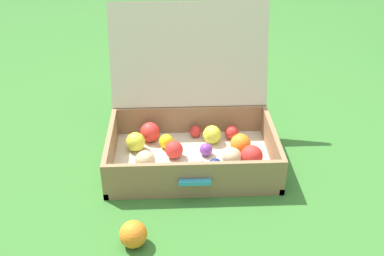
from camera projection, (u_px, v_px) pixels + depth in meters
ground_plane at (209, 173)px, 1.77m from camera, size 16.00×16.00×0.00m
open_suitcase at (192, 129)px, 1.82m from camera, size 0.63×0.56×0.55m
stray_ball_on_grass at (133, 234)px, 1.42m from camera, size 0.09×0.09×0.09m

